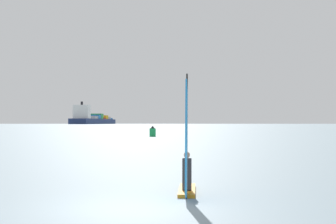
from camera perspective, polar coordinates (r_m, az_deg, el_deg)
The scene contains 4 objects.
ground_plane at distance 12.42m, azimuth -5.64°, elevation -12.69°, with size 4000.00×4000.00×0.00m, color gray.
windsurfer at distance 14.47m, azimuth 2.52°, elevation -6.82°, with size 1.86×3.47×4.26m.
cargo_ship at distance 832.68m, azimuth -9.88°, elevation -1.00°, with size 126.39×198.06×39.61m.
channel_buoy at distance 75.01m, azimuth -2.07°, elevation -2.64°, with size 1.11×1.11×1.93m.
Camera 1 is at (-3.36, -11.71, 2.42)m, focal length 45.63 mm.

